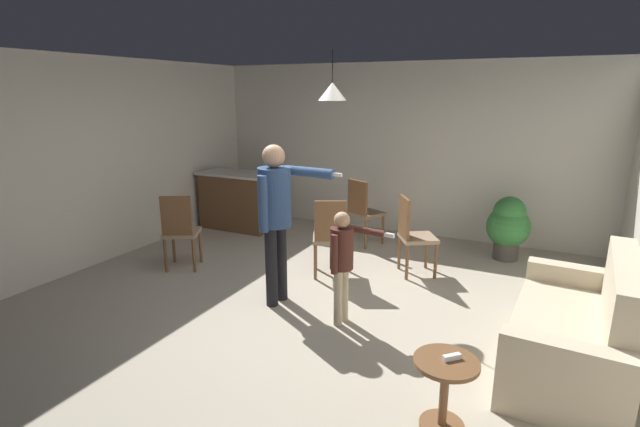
{
  "coord_description": "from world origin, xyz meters",
  "views": [
    {
      "loc": [
        2.14,
        -4.08,
        2.25
      ],
      "look_at": [
        0.05,
        0.19,
        1.0
      ],
      "focal_mm": 26.11,
      "sensor_mm": 36.0,
      "label": 1
    }
  ],
  "objects_px": {
    "side_table_by_couch": "(445,386)",
    "dining_chair_spare": "(363,210)",
    "person_adult": "(276,208)",
    "dining_chair_centre_back": "(413,233)",
    "couch_floral": "(576,333)",
    "potted_plant_corner": "(508,225)",
    "spare_remote_on_table": "(452,357)",
    "dining_chair_near_wall": "(180,229)",
    "person_child": "(343,256)",
    "dining_chair_by_counter": "(330,235)",
    "kitchen_counter": "(238,200)"
  },
  "relations": [
    {
      "from": "kitchen_counter",
      "to": "spare_remote_on_table",
      "type": "bearing_deg",
      "value": -39.07
    },
    {
      "from": "dining_chair_near_wall",
      "to": "dining_chair_centre_back",
      "type": "height_order",
      "value": "same"
    },
    {
      "from": "side_table_by_couch",
      "to": "dining_chair_spare",
      "type": "height_order",
      "value": "dining_chair_spare"
    },
    {
      "from": "person_child",
      "to": "dining_chair_centre_back",
      "type": "height_order",
      "value": "person_child"
    },
    {
      "from": "person_child",
      "to": "dining_chair_spare",
      "type": "bearing_deg",
      "value": -156.14
    },
    {
      "from": "dining_chair_by_counter",
      "to": "spare_remote_on_table",
      "type": "bearing_deg",
      "value": -74.15
    },
    {
      "from": "kitchen_counter",
      "to": "dining_chair_near_wall",
      "type": "relative_size",
      "value": 1.26
    },
    {
      "from": "potted_plant_corner",
      "to": "spare_remote_on_table",
      "type": "distance_m",
      "value": 3.74
    },
    {
      "from": "dining_chair_near_wall",
      "to": "spare_remote_on_table",
      "type": "distance_m",
      "value": 3.98
    },
    {
      "from": "kitchen_counter",
      "to": "dining_chair_near_wall",
      "type": "bearing_deg",
      "value": -76.13
    },
    {
      "from": "couch_floral",
      "to": "side_table_by_couch",
      "type": "bearing_deg",
      "value": 148.98
    },
    {
      "from": "couch_floral",
      "to": "person_adult",
      "type": "bearing_deg",
      "value": 93.51
    },
    {
      "from": "dining_chair_spare",
      "to": "person_adult",
      "type": "bearing_deg",
      "value": -68.35
    },
    {
      "from": "dining_chair_spare",
      "to": "dining_chair_by_counter",
      "type": "bearing_deg",
      "value": -61.88
    },
    {
      "from": "dining_chair_centre_back",
      "to": "potted_plant_corner",
      "type": "xyz_separation_m",
      "value": [
        1.03,
        1.12,
        -0.06
      ]
    },
    {
      "from": "couch_floral",
      "to": "person_child",
      "type": "bearing_deg",
      "value": 96.84
    },
    {
      "from": "dining_chair_spare",
      "to": "spare_remote_on_table",
      "type": "relative_size",
      "value": 7.69
    },
    {
      "from": "spare_remote_on_table",
      "to": "person_adult",
      "type": "bearing_deg",
      "value": 150.39
    },
    {
      "from": "person_adult",
      "to": "dining_chair_near_wall",
      "type": "relative_size",
      "value": 1.73
    },
    {
      "from": "person_child",
      "to": "dining_chair_near_wall",
      "type": "xyz_separation_m",
      "value": [
        -2.45,
        0.42,
        -0.17
      ]
    },
    {
      "from": "couch_floral",
      "to": "dining_chair_centre_back",
      "type": "xyz_separation_m",
      "value": [
        -1.78,
        1.46,
        0.21
      ]
    },
    {
      "from": "kitchen_counter",
      "to": "dining_chair_near_wall",
      "type": "distance_m",
      "value": 1.97
    },
    {
      "from": "couch_floral",
      "to": "spare_remote_on_table",
      "type": "height_order",
      "value": "couch_floral"
    },
    {
      "from": "person_child",
      "to": "potted_plant_corner",
      "type": "xyz_separation_m",
      "value": [
        1.3,
        2.69,
        -0.23
      ]
    },
    {
      "from": "kitchen_counter",
      "to": "side_table_by_couch",
      "type": "height_order",
      "value": "kitchen_counter"
    },
    {
      "from": "dining_chair_by_counter",
      "to": "dining_chair_centre_back",
      "type": "xyz_separation_m",
      "value": [
        0.89,
        0.53,
        0.0
      ]
    },
    {
      "from": "dining_chair_centre_back",
      "to": "potted_plant_corner",
      "type": "bearing_deg",
      "value": 105.79
    },
    {
      "from": "dining_chair_centre_back",
      "to": "dining_chair_spare",
      "type": "xyz_separation_m",
      "value": [
        -0.98,
        0.82,
        0.0
      ]
    },
    {
      "from": "kitchen_counter",
      "to": "spare_remote_on_table",
      "type": "height_order",
      "value": "kitchen_counter"
    },
    {
      "from": "couch_floral",
      "to": "potted_plant_corner",
      "type": "bearing_deg",
      "value": 19.92
    },
    {
      "from": "person_adult",
      "to": "dining_chair_centre_back",
      "type": "distance_m",
      "value": 1.89
    },
    {
      "from": "couch_floral",
      "to": "dining_chair_centre_back",
      "type": "relative_size",
      "value": 1.85
    },
    {
      "from": "person_child",
      "to": "couch_floral",
      "type": "bearing_deg",
      "value": 100.48
    },
    {
      "from": "side_table_by_couch",
      "to": "dining_chair_by_counter",
      "type": "bearing_deg",
      "value": 130.92
    },
    {
      "from": "side_table_by_couch",
      "to": "dining_chair_spare",
      "type": "xyz_separation_m",
      "value": [
        -1.93,
        3.48,
        0.22
      ]
    },
    {
      "from": "side_table_by_couch",
      "to": "dining_chair_near_wall",
      "type": "relative_size",
      "value": 0.52
    },
    {
      "from": "side_table_by_couch",
      "to": "person_adult",
      "type": "height_order",
      "value": "person_adult"
    },
    {
      "from": "person_adult",
      "to": "potted_plant_corner",
      "type": "bearing_deg",
      "value": 144.46
    },
    {
      "from": "kitchen_counter",
      "to": "dining_chair_near_wall",
      "type": "height_order",
      "value": "dining_chair_near_wall"
    },
    {
      "from": "side_table_by_couch",
      "to": "dining_chair_by_counter",
      "type": "distance_m",
      "value": 2.82
    },
    {
      "from": "spare_remote_on_table",
      "to": "person_child",
      "type": "bearing_deg",
      "value": 139.93
    },
    {
      "from": "kitchen_counter",
      "to": "dining_chair_centre_back",
      "type": "bearing_deg",
      "value": -13.36
    },
    {
      "from": "couch_floral",
      "to": "side_table_by_couch",
      "type": "relative_size",
      "value": 3.56
    },
    {
      "from": "dining_chair_by_counter",
      "to": "spare_remote_on_table",
      "type": "relative_size",
      "value": 7.69
    },
    {
      "from": "couch_floral",
      "to": "potted_plant_corner",
      "type": "xyz_separation_m",
      "value": [
        -0.75,
        2.58,
        0.15
      ]
    },
    {
      "from": "dining_chair_by_counter",
      "to": "dining_chair_near_wall",
      "type": "distance_m",
      "value": 1.93
    },
    {
      "from": "dining_chair_by_counter",
      "to": "couch_floral",
      "type": "bearing_deg",
      "value": -45.21
    },
    {
      "from": "couch_floral",
      "to": "person_child",
      "type": "distance_m",
      "value": 2.09
    },
    {
      "from": "person_child",
      "to": "dining_chair_near_wall",
      "type": "bearing_deg",
      "value": -92.33
    },
    {
      "from": "kitchen_counter",
      "to": "person_child",
      "type": "bearing_deg",
      "value": -38.63
    }
  ]
}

